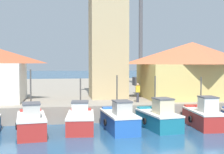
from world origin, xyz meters
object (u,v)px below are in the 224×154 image
Objects in this scene: fishing_boat_mid_right at (158,118)px; port_crane_far at (140,37)px; fishing_boat_right_inner at (204,116)px; fishing_boat_center at (119,120)px; fishing_boat_mid_left at (80,120)px; warehouse_right at (192,69)px; dock_worker_near_tower at (179,92)px; clock_tower at (108,11)px; fishing_boat_left_inner at (31,123)px; dock_worker_along_quay at (138,92)px.

fishing_boat_mid_right is 24.48m from port_crane_far.
fishing_boat_center is at bearing -178.36° from fishing_boat_right_inner.
fishing_boat_right_inner reaches higher than fishing_boat_mid_left.
port_crane_far is at bearing 93.69° from warehouse_right.
dock_worker_near_tower is (8.92, 4.32, 1.44)m from fishing_boat_mid_left.
clock_tower is (3.16, 7.99, 8.82)m from fishing_boat_mid_left.
port_crane_far reaches higher than fishing_boat_center.
fishing_boat_left_inner is 2.83× the size of dock_worker_near_tower.
fishing_boat_left_inner is at bearing -176.56° from fishing_boat_mid_right.
dock_worker_along_quay is (-0.43, 4.38, 1.42)m from fishing_boat_mid_right.
fishing_boat_mid_left is 0.44× the size of warehouse_right.
fishing_boat_mid_right is 0.24× the size of port_crane_far.
port_crane_far is 11.66× the size of dock_worker_along_quay.
fishing_boat_center is at bearing 2.77° from fishing_boat_left_inner.
warehouse_right is (8.02, -1.17, -5.49)m from clock_tower.
fishing_boat_center is 11.64m from warehouse_right.
fishing_boat_left_inner is 27.97m from port_crane_far.
clock_tower reaches higher than warehouse_right.
fishing_boat_center is 1.01× the size of fishing_boat_mid_right.
clock_tower is 9.78m from warehouse_right.
warehouse_right is at bearing 23.32° from dock_worker_along_quay.
clock_tower is at bearing 117.86° from dock_worker_along_quay.
fishing_boat_mid_right is at bearing 3.44° from fishing_boat_left_inner.
dock_worker_near_tower is (-2.26, -2.50, -1.89)m from warehouse_right.
fishing_boat_right_inner is (6.36, 0.18, 0.02)m from fishing_boat_center.
clock_tower is at bearing 125.52° from fishing_boat_right_inner.
fishing_boat_mid_right is (2.92, 0.24, -0.01)m from fishing_boat_center.
port_crane_far reaches higher than dock_worker_along_quay.
fishing_boat_right_inner is 8.06m from warehouse_right.
dock_worker_along_quay is at bearing -178.48° from dock_worker_near_tower.
fishing_boat_mid_right reaches higher than fishing_boat_mid_left.
clock_tower reaches higher than fishing_boat_center.
dock_worker_near_tower is at bearing 37.11° from fishing_boat_center.
fishing_boat_right_inner reaches higher than dock_worker_near_tower.
port_crane_far is at bearing 65.85° from fishing_boat_mid_left.
dock_worker_near_tower is at bearing 25.85° from fishing_boat_mid_left.
port_crane_far reaches higher than warehouse_right.
fishing_boat_center is 12.16m from clock_tower.
clock_tower reaches higher than fishing_boat_mid_right.
fishing_boat_mid_right is at bearing -126.58° from dock_worker_near_tower.
fishing_boat_left_inner reaches higher than fishing_boat_right_inner.
clock_tower reaches higher than fishing_boat_right_inner.
warehouse_right is 6.83m from dock_worker_along_quay.
warehouse_right is at bearing 40.33° from fishing_boat_center.
fishing_boat_center is at bearing -142.89° from dock_worker_near_tower.
fishing_boat_left_inner is 0.27× the size of clock_tower.
warehouse_right reaches higher than fishing_boat_left_inner.
warehouse_right reaches higher than dock_worker_near_tower.
port_crane_far is 19.39m from dock_worker_near_tower.
dock_worker_along_quay is at bearing -62.14° from clock_tower.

